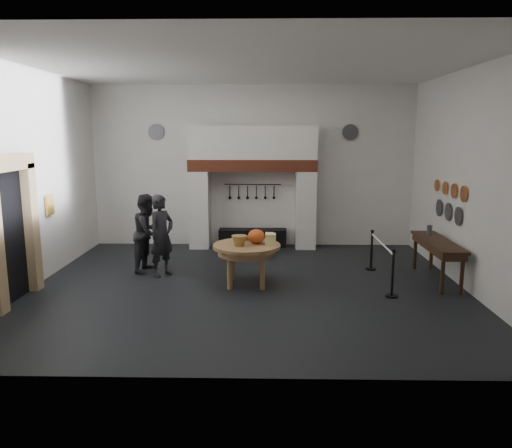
{
  "coord_description": "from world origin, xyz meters",
  "views": [
    {
      "loc": [
        0.39,
        -10.11,
        3.21
      ],
      "look_at": [
        0.18,
        -0.06,
        1.35
      ],
      "focal_mm": 35.0,
      "sensor_mm": 36.0,
      "label": 1
    }
  ],
  "objects_px": {
    "iron_range": "(253,238)",
    "barrier_post_near": "(393,275)",
    "visitor_near": "(162,236)",
    "barrier_post_far": "(372,251)",
    "work_table": "(247,246)",
    "side_table": "(438,242)",
    "visitor_far": "(148,233)"
  },
  "relations": [
    {
      "from": "iron_range",
      "to": "barrier_post_near",
      "type": "bearing_deg",
      "value": -56.53
    },
    {
      "from": "visitor_far",
      "to": "barrier_post_near",
      "type": "distance_m",
      "value": 5.55
    },
    {
      "from": "visitor_near",
      "to": "barrier_post_near",
      "type": "bearing_deg",
      "value": -72.42
    },
    {
      "from": "iron_range",
      "to": "barrier_post_near",
      "type": "height_order",
      "value": "barrier_post_near"
    },
    {
      "from": "barrier_post_near",
      "to": "barrier_post_far",
      "type": "xyz_separation_m",
      "value": [
        0.0,
        2.0,
        0.0
      ]
    },
    {
      "from": "barrier_post_near",
      "to": "side_table",
      "type": "bearing_deg",
      "value": 42.16
    },
    {
      "from": "side_table",
      "to": "barrier_post_far",
      "type": "relative_size",
      "value": 2.44
    },
    {
      "from": "work_table",
      "to": "visitor_near",
      "type": "height_order",
      "value": "visitor_near"
    },
    {
      "from": "visitor_near",
      "to": "barrier_post_far",
      "type": "relative_size",
      "value": 2.05
    },
    {
      "from": "work_table",
      "to": "visitor_near",
      "type": "xyz_separation_m",
      "value": [
        -1.94,
        0.65,
        0.08
      ]
    },
    {
      "from": "work_table",
      "to": "barrier_post_far",
      "type": "height_order",
      "value": "barrier_post_far"
    },
    {
      "from": "work_table",
      "to": "barrier_post_far",
      "type": "distance_m",
      "value": 3.17
    },
    {
      "from": "visitor_far",
      "to": "barrier_post_far",
      "type": "bearing_deg",
      "value": -74.1
    },
    {
      "from": "side_table",
      "to": "barrier_post_near",
      "type": "height_order",
      "value": "same"
    },
    {
      "from": "visitor_near",
      "to": "side_table",
      "type": "bearing_deg",
      "value": -58.96
    },
    {
      "from": "visitor_far",
      "to": "side_table",
      "type": "relative_size",
      "value": 0.82
    },
    {
      "from": "work_table",
      "to": "visitor_far",
      "type": "bearing_deg",
      "value": 155.79
    },
    {
      "from": "work_table",
      "to": "barrier_post_near",
      "type": "bearing_deg",
      "value": -14.66
    },
    {
      "from": "side_table",
      "to": "barrier_post_far",
      "type": "distance_m",
      "value": 1.57
    },
    {
      "from": "iron_range",
      "to": "visitor_near",
      "type": "distance_m",
      "value": 3.59
    },
    {
      "from": "iron_range",
      "to": "visitor_far",
      "type": "height_order",
      "value": "visitor_far"
    },
    {
      "from": "work_table",
      "to": "side_table",
      "type": "distance_m",
      "value": 4.14
    },
    {
      "from": "work_table",
      "to": "side_table",
      "type": "relative_size",
      "value": 0.65
    },
    {
      "from": "work_table",
      "to": "visitor_near",
      "type": "relative_size",
      "value": 0.78
    },
    {
      "from": "visitor_near",
      "to": "barrier_post_near",
      "type": "height_order",
      "value": "visitor_near"
    },
    {
      "from": "barrier_post_near",
      "to": "visitor_near",
      "type": "bearing_deg",
      "value": 163.75
    },
    {
      "from": "side_table",
      "to": "barrier_post_far",
      "type": "bearing_deg",
      "value": 144.18
    },
    {
      "from": "iron_range",
      "to": "barrier_post_near",
      "type": "xyz_separation_m",
      "value": [
        2.87,
        -4.34,
        0.2
      ]
    },
    {
      "from": "iron_range",
      "to": "work_table",
      "type": "height_order",
      "value": "work_table"
    },
    {
      "from": "iron_range",
      "to": "side_table",
      "type": "distance_m",
      "value": 5.26
    },
    {
      "from": "side_table",
      "to": "barrier_post_near",
      "type": "relative_size",
      "value": 2.44
    },
    {
      "from": "iron_range",
      "to": "barrier_post_far",
      "type": "distance_m",
      "value": 3.71
    }
  ]
}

